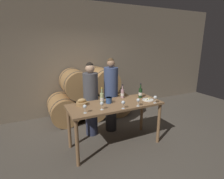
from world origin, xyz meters
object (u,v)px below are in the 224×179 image
Objects in this scene: person_left at (91,99)px; wine_glass_center at (123,103)px; person_right at (111,95)px; wine_glass_far_left at (85,107)px; wine_bottle_white at (102,98)px; blue_crock at (109,100)px; tasting_table at (115,109)px; wine_bottle_red at (140,93)px; wine_glass_far_right at (155,98)px; wine_glass_right at (138,100)px; cheese_plate at (148,100)px; wine_bottle_rose at (123,93)px; wine_glass_left at (102,104)px; bread_basket at (82,103)px.

wine_glass_center is (0.29, -0.94, 0.17)m from person_left.
person_left is at bearing 179.99° from person_right.
wine_glass_far_left and wine_glass_center have the same top height.
blue_crock is (0.13, -0.05, -0.04)m from wine_bottle_white.
tasting_table is 5.85× the size of wine_bottle_red.
wine_bottle_white is at bearing 158.34° from blue_crock.
wine_glass_far_left is at bearing 175.73° from wine_glass_far_right.
cheese_plate is at bearing 28.29° from wine_glass_right.
blue_crock is at bearing -156.28° from wine_bottle_rose.
tasting_table is 0.68m from person_right.
person_left reaches higher than wine_glass_center.
cheese_plate reaches higher than tasting_table.
wine_glass_far_left is 1.41m from wine_glass_far_right.
wine_bottle_rose is at bearing 125.79° from wine_glass_far_right.
cheese_plate is 1.54× the size of wine_glass_far_right.
person_right is 13.62× the size of blue_crock.
wine_bottle_white is (-0.22, 0.14, 0.22)m from tasting_table.
wine_glass_right is at bearing -179.86° from wine_glass_far_right.
wine_glass_far_left is (-0.89, -0.85, 0.13)m from person_right.
blue_crock is (0.19, -0.55, 0.12)m from person_left.
wine_glass_left is 1.09m from wine_glass_far_right.
wine_glass_left is (-1.03, -0.31, 0.01)m from wine_bottle_red.
wine_glass_far_left is 1.00× the size of wine_glass_right.
wine_bottle_red is 0.77m from blue_crock.
wine_glass_left is 1.00× the size of wine_glass_right.
bread_basket is (-0.33, -0.43, 0.10)m from person_left.
tasting_table is at bearing -18.49° from bread_basket.
wine_glass_center is at bearing -102.05° from person_right.
bread_basket is 1.36m from cheese_plate.
person_left is 11.06× the size of wine_glass_far_left.
wine_bottle_white is 0.36m from wine_glass_left.
person_left is at bearing 65.11° from wine_glass_far_left.
person_right is 1.02m from wine_glass_left.
cheese_plate is (0.93, -0.24, -0.10)m from wine_bottle_white.
wine_bottle_rose is 0.58m from wine_glass_right.
wine_glass_right is at bearing -57.31° from person_left.
person_left reaches higher than wine_bottle_rose.
wine_bottle_white is 1.05m from wine_glass_far_right.
blue_crock is at bearing 166.42° from cheese_plate.
bread_basket is (-0.51, 0.12, -0.01)m from blue_crock.
wine_bottle_rose is 1.96× the size of wine_glass_far_left.
tasting_table is 12.26× the size of wine_glass_left.
person_left reaches higher than tasting_table.
person_left reaches higher than wine_glass_far_right.
person_right is at bearing 131.24° from wine_bottle_red.
tasting_table is at bearing 136.10° from wine_glass_right.
person_right reaches higher than wine_glass_left.
wine_glass_far_left and wine_glass_far_right have the same top height.
wine_bottle_white is at bearing -83.09° from person_left.
wine_glass_far_left is at bearing -136.33° from person_right.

